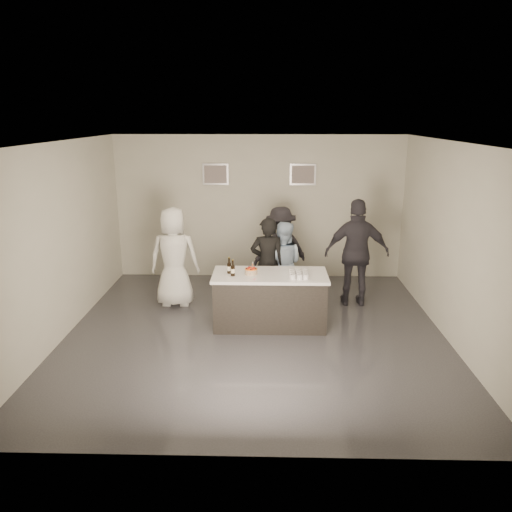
% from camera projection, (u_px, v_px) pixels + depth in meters
% --- Properties ---
extents(floor, '(6.00, 6.00, 0.00)m').
position_uv_depth(floor, '(255.00, 333.00, 8.00)').
color(floor, '#3D3D42').
rests_on(floor, ground).
extents(ceiling, '(6.00, 6.00, 0.00)m').
position_uv_depth(ceiling, '(255.00, 142.00, 7.18)').
color(ceiling, white).
extents(wall_back, '(6.00, 0.04, 3.00)m').
position_uv_depth(wall_back, '(259.00, 208.00, 10.48)').
color(wall_back, beige).
rests_on(wall_back, ground).
extents(wall_front, '(6.00, 0.04, 3.00)m').
position_uv_depth(wall_front, '(246.00, 321.00, 4.71)').
color(wall_front, beige).
rests_on(wall_front, ground).
extents(wall_left, '(0.04, 6.00, 3.00)m').
position_uv_depth(wall_left, '(61.00, 242.00, 7.67)').
color(wall_left, beige).
rests_on(wall_left, ground).
extents(wall_right, '(0.04, 6.00, 3.00)m').
position_uv_depth(wall_right, '(454.00, 244.00, 7.52)').
color(wall_right, beige).
rests_on(wall_right, ground).
extents(picture_left, '(0.54, 0.04, 0.44)m').
position_uv_depth(picture_left, '(216.00, 174.00, 10.28)').
color(picture_left, '#B2B2B7').
rests_on(picture_left, wall_back).
extents(picture_right, '(0.54, 0.04, 0.44)m').
position_uv_depth(picture_right, '(303.00, 174.00, 10.24)').
color(picture_right, '#B2B2B7').
rests_on(picture_right, wall_back).
extents(bar_counter, '(1.86, 0.86, 0.90)m').
position_uv_depth(bar_counter, '(270.00, 300.00, 8.20)').
color(bar_counter, white).
rests_on(bar_counter, ground).
extents(cake, '(0.20, 0.20, 0.08)m').
position_uv_depth(cake, '(251.00, 272.00, 8.05)').
color(cake, orange).
rests_on(cake, bar_counter).
extents(beer_bottle_a, '(0.07, 0.07, 0.26)m').
position_uv_depth(beer_bottle_a, '(229.00, 266.00, 8.06)').
color(beer_bottle_a, black).
rests_on(beer_bottle_a, bar_counter).
extents(beer_bottle_b, '(0.07, 0.07, 0.26)m').
position_uv_depth(beer_bottle_b, '(233.00, 268.00, 7.93)').
color(beer_bottle_b, black).
rests_on(beer_bottle_b, bar_counter).
extents(tumbler_cluster, '(0.30, 0.40, 0.08)m').
position_uv_depth(tumbler_cluster, '(299.00, 274.00, 7.94)').
color(tumbler_cluster, orange).
rests_on(tumbler_cluster, bar_counter).
extents(candles, '(0.24, 0.08, 0.01)m').
position_uv_depth(candles, '(255.00, 279.00, 7.79)').
color(candles, pink).
rests_on(candles, bar_counter).
extents(person_main_black, '(0.62, 0.41, 1.68)m').
position_uv_depth(person_main_black, '(268.00, 264.00, 8.82)').
color(person_main_black, black).
rests_on(person_main_black, ground).
extents(person_main_blue, '(0.83, 0.69, 1.55)m').
position_uv_depth(person_main_blue, '(283.00, 264.00, 9.05)').
color(person_main_blue, silver).
rests_on(person_main_blue, ground).
extents(person_guest_left, '(0.89, 0.59, 1.82)m').
position_uv_depth(person_guest_left, '(174.00, 257.00, 8.98)').
color(person_guest_left, white).
rests_on(person_guest_left, ground).
extents(person_guest_right, '(1.16, 0.51, 1.96)m').
position_uv_depth(person_guest_right, '(357.00, 253.00, 8.98)').
color(person_guest_right, '#302E36').
rests_on(person_guest_right, ground).
extents(person_guest_back, '(1.23, 0.96, 1.67)m').
position_uv_depth(person_guest_back, '(281.00, 249.00, 9.84)').
color(person_guest_back, '#232128').
rests_on(person_guest_back, ground).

